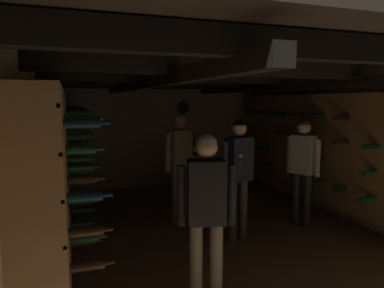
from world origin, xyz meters
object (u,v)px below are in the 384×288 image
at_px(person_host_center, 238,168).
at_px(person_guest_far_left, 179,157).
at_px(person_guest_mid_right, 303,162).
at_px(wine_crate_stack, 194,177).
at_px(display_bottle, 194,147).
at_px(person_guest_near_left, 206,205).

xyz_separation_m(person_host_center, person_guest_far_left, (-0.54, 0.99, 0.03)).
bearing_deg(person_guest_mid_right, person_host_center, -170.74).
bearing_deg(wine_crate_stack, person_guest_far_left, -119.55).
distance_m(person_host_center, person_guest_mid_right, 1.21).
height_order(display_bottle, person_guest_mid_right, person_guest_mid_right).
bearing_deg(person_host_center, person_guest_near_left, -126.43).
distance_m(person_guest_mid_right, person_guest_near_left, 2.71).
bearing_deg(person_guest_far_left, wine_crate_stack, 60.45).
relative_size(display_bottle, person_host_center, 0.21).
bearing_deg(person_guest_far_left, person_guest_mid_right, -24.60).
bearing_deg(person_host_center, person_guest_far_left, 118.69).
relative_size(wine_crate_stack, person_guest_near_left, 0.55).
distance_m(wine_crate_stack, person_host_center, 2.21).
distance_m(person_host_center, person_guest_far_left, 1.13).
xyz_separation_m(display_bottle, person_guest_far_left, (-0.65, -1.15, 0.02)).
xyz_separation_m(wine_crate_stack, display_bottle, (0.00, 0.00, 0.59)).
xyz_separation_m(person_guest_mid_right, person_guest_near_left, (-2.21, -1.57, -0.00)).
xyz_separation_m(wine_crate_stack, person_guest_near_left, (-1.12, -3.50, 0.55)).
xyz_separation_m(display_bottle, person_guest_mid_right, (1.09, -1.94, -0.04)).
height_order(display_bottle, person_guest_near_left, person_guest_near_left).
relative_size(wine_crate_stack, person_guest_mid_right, 0.54).
relative_size(display_bottle, person_guest_far_left, 0.20).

